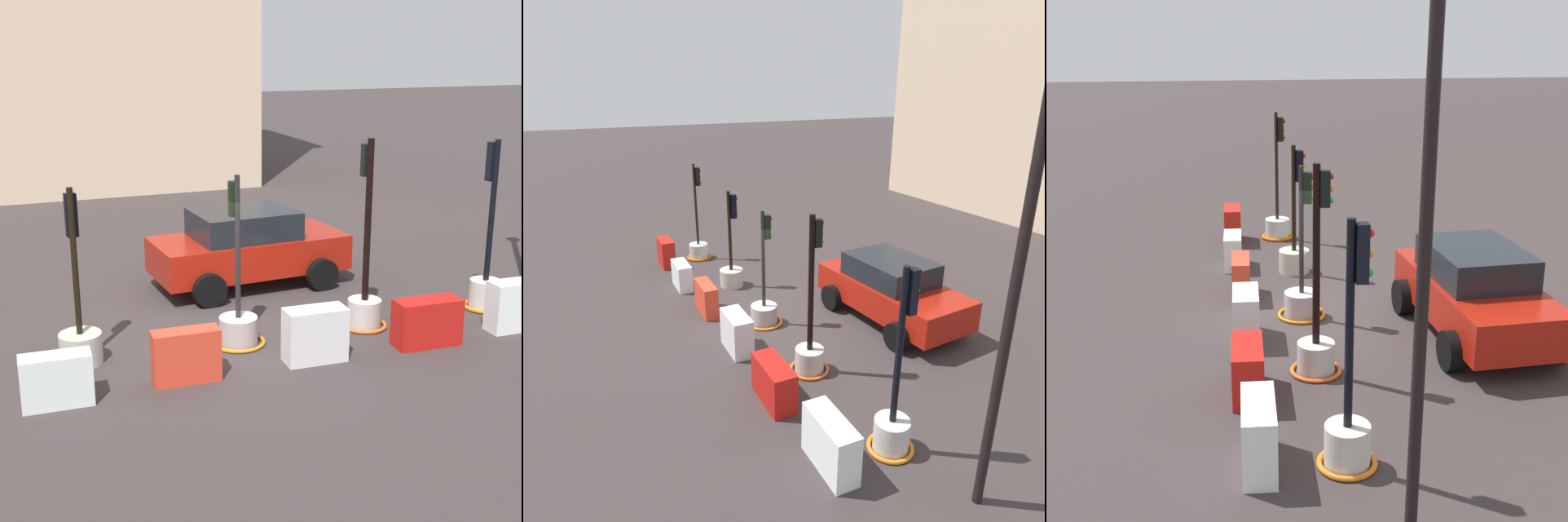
% 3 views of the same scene
% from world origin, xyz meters
% --- Properties ---
extents(ground_plane, '(120.00, 120.00, 0.00)m').
position_xyz_m(ground_plane, '(0.00, 0.00, 0.00)').
color(ground_plane, '#393130').
extents(traffic_light_1, '(0.69, 0.69, 2.91)m').
position_xyz_m(traffic_light_1, '(-2.51, 0.06, 0.54)').
color(traffic_light_1, '#B2B5A3').
rests_on(traffic_light_1, ground_plane).
extents(traffic_light_2, '(0.94, 0.94, 2.95)m').
position_xyz_m(traffic_light_2, '(0.14, -0.09, 0.45)').
color(traffic_light_2, '#B3A9A9').
rests_on(traffic_light_2, ground_plane).
extents(traffic_light_3, '(0.85, 0.85, 3.45)m').
position_xyz_m(traffic_light_3, '(2.56, -0.15, 0.60)').
color(traffic_light_3, beige).
rests_on(traffic_light_3, ground_plane).
extents(traffic_light_4, '(0.80, 0.80, 3.30)m').
position_xyz_m(traffic_light_4, '(5.23, -0.12, 0.61)').
color(traffic_light_4, beige).
rests_on(traffic_light_4, ground_plane).
extents(construction_barrier_1, '(1.03, 0.44, 0.78)m').
position_xyz_m(construction_barrier_1, '(-3.04, -1.32, 0.39)').
color(construction_barrier_1, silver).
rests_on(construction_barrier_1, ground_plane).
extents(construction_barrier_2, '(1.06, 0.40, 0.84)m').
position_xyz_m(construction_barrier_2, '(-1.09, -1.21, 0.42)').
color(construction_barrier_2, red).
rests_on(construction_barrier_2, ground_plane).
extents(construction_barrier_3, '(1.04, 0.50, 0.90)m').
position_xyz_m(construction_barrier_3, '(1.08, -1.22, 0.45)').
color(construction_barrier_3, silver).
rests_on(construction_barrier_3, ground_plane).
extents(construction_barrier_4, '(1.17, 0.52, 0.82)m').
position_xyz_m(construction_barrier_4, '(3.16, -1.29, 0.41)').
color(construction_barrier_4, red).
rests_on(construction_barrier_4, ground_plane).
extents(construction_barrier_5, '(1.17, 0.48, 0.92)m').
position_xyz_m(construction_barrier_5, '(5.11, -1.25, 0.46)').
color(construction_barrier_5, white).
rests_on(construction_barrier_5, ground_plane).
extents(car_red_compact, '(4.16, 2.34, 1.64)m').
position_xyz_m(car_red_compact, '(1.40, 2.90, 0.84)').
color(car_red_compact, '#A5190D').
rests_on(car_red_compact, ground_plane).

